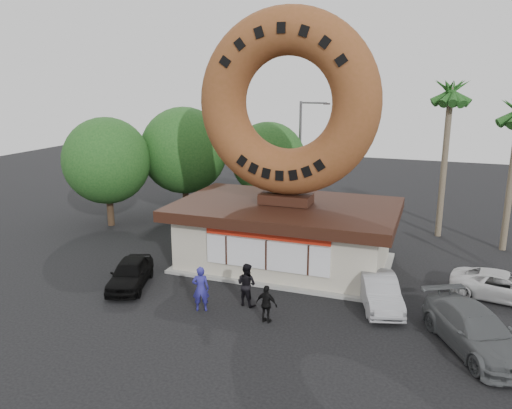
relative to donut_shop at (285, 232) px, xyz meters
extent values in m
plane|color=black|center=(0.00, -5.98, -1.77)|extent=(90.00, 90.00, 0.00)
cube|color=#BBB4A0|center=(0.00, 0.02, -0.27)|extent=(10.00, 6.00, 3.00)
cube|color=#999993|center=(0.00, 0.02, -1.69)|extent=(10.60, 6.60, 0.15)
cube|color=#3F3F3F|center=(0.00, 0.02, 1.28)|extent=(10.00, 6.00, 0.10)
cube|color=black|center=(0.00, 0.02, 1.23)|extent=(11.20, 7.20, 0.55)
cube|color=silver|center=(0.00, -3.03, -0.22)|extent=(6.00, 0.12, 1.40)
cube|color=red|center=(0.00, -3.05, 0.78)|extent=(6.00, 0.10, 0.45)
cube|color=black|center=(0.00, 0.02, 1.78)|extent=(2.60, 1.40, 0.50)
torus|color=brown|center=(0.00, 0.02, 6.56)|extent=(9.05, 2.31, 9.05)
cylinder|color=#473321|center=(-9.50, 7.02, -0.12)|extent=(0.44, 0.44, 3.30)
sphere|color=#194619|center=(-9.50, 7.02, 2.88)|extent=(6.00, 6.00, 6.00)
cylinder|color=#473321|center=(-4.00, 9.02, -0.34)|extent=(0.44, 0.44, 2.86)
sphere|color=#194619|center=(-4.00, 9.02, 2.26)|extent=(5.20, 5.20, 5.20)
cylinder|color=#473321|center=(-13.00, 3.02, -0.23)|extent=(0.44, 0.44, 3.08)
sphere|color=#194619|center=(-13.00, 3.02, 2.57)|extent=(5.60, 5.60, 5.60)
cylinder|color=#726651|center=(7.50, 8.02, 2.73)|extent=(0.36, 0.36, 9.00)
cylinder|color=#726651|center=(11.00, 6.52, 2.23)|extent=(0.36, 0.36, 8.00)
cylinder|color=#59595E|center=(-2.00, 10.02, 2.23)|extent=(0.18, 0.18, 8.00)
cylinder|color=#59595E|center=(-1.10, 10.02, 6.13)|extent=(1.80, 0.12, 0.12)
cube|color=#59595E|center=(-0.20, 10.02, 6.08)|extent=(0.45, 0.20, 0.12)
imported|color=navy|center=(-1.76, -6.35, -0.79)|extent=(0.83, 0.69, 1.95)
imported|color=black|center=(-0.16, -5.19, -0.83)|extent=(1.07, 0.93, 1.88)
imported|color=black|center=(1.17, -6.41, -0.98)|extent=(0.96, 0.52, 1.57)
imported|color=black|center=(-5.97, -5.23, -1.11)|extent=(2.72, 4.18, 1.32)
imported|color=#98999D|center=(5.21, -3.36, -1.09)|extent=(2.55, 4.31, 1.34)
imported|color=#55585A|center=(8.84, -5.78, -1.03)|extent=(4.22, 5.44, 1.47)
imported|color=silver|center=(10.27, -0.79, -1.16)|extent=(4.65, 2.67, 1.22)
camera|label=1|loc=(7.01, -23.67, 7.68)|focal=35.00mm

